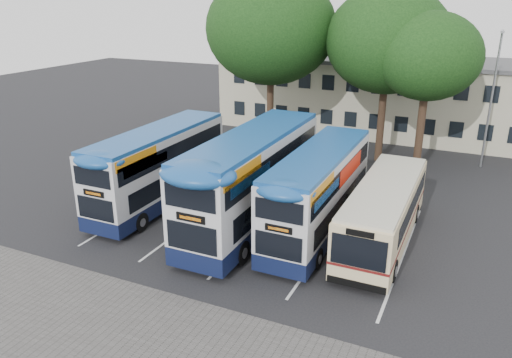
{
  "coord_description": "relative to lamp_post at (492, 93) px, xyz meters",
  "views": [
    {
      "loc": [
        5.58,
        -15.94,
        11.07
      ],
      "look_at": [
        -4.09,
        5.0,
        2.56
      ],
      "focal_mm": 35.0,
      "sensor_mm": 36.0,
      "label": 1
    }
  ],
  "objects": [
    {
      "name": "bus_single",
      "position": [
        -3.93,
        -13.97,
        -3.42
      ],
      "size": [
        2.5,
        9.84,
        2.93
      ],
      "color": "beige",
      "rests_on": "ground"
    },
    {
      "name": "ground",
      "position": [
        -6.0,
        -19.97,
        -5.08
      ],
      "size": [
        120.0,
        120.0,
        0.0
      ],
      "primitive_type": "plane",
      "color": "black",
      "rests_on": "ground"
    },
    {
      "name": "tree_right",
      "position": [
        -3.88,
        -3.18,
        2.46
      ],
      "size": [
        6.37,
        6.37,
        10.29
      ],
      "color": "black",
      "rests_on": "ground"
    },
    {
      "name": "depot_building",
      "position": [
        -6.0,
        7.02,
        -1.93
      ],
      "size": [
        32.4,
        8.4,
        6.2
      ],
      "color": "#BFB79A",
      "rests_on": "ground"
    },
    {
      "name": "bus_dd_right",
      "position": [
        -7.03,
        -14.37,
        -2.76
      ],
      "size": [
        2.45,
        10.11,
        4.21
      ],
      "color": "#0F1739",
      "rests_on": "ground"
    },
    {
      "name": "bus_dd_mid",
      "position": [
        -10.31,
        -14.87,
        -2.44
      ],
      "size": [
        2.8,
        11.52,
        4.8
      ],
      "color": "#0F1739",
      "rests_on": "ground"
    },
    {
      "name": "tree_left",
      "position": [
        -14.85,
        -2.12,
        3.77
      ],
      "size": [
        9.23,
        9.23,
        12.8
      ],
      "color": "black",
      "rests_on": "ground"
    },
    {
      "name": "tree_mid",
      "position": [
        -6.74,
        -1.44,
        3.19
      ],
      "size": [
        8.22,
        8.22,
        11.79
      ],
      "color": "black",
      "rests_on": "ground"
    },
    {
      "name": "bus_dd_left",
      "position": [
        -16.17,
        -14.49,
        -2.72
      ],
      "size": [
        2.5,
        10.3,
        4.29
      ],
      "color": "#0F1739",
      "rests_on": "ground"
    },
    {
      "name": "lamp_post",
      "position": [
        0.0,
        0.0,
        0.0
      ],
      "size": [
        0.25,
        1.05,
        9.06
      ],
      "color": "gray",
      "rests_on": "ground"
    },
    {
      "name": "bay_lines",
      "position": [
        -9.75,
        -14.97,
        -5.08
      ],
      "size": [
        14.12,
        11.0,
        0.01
      ],
      "color": "silver",
      "rests_on": "ground"
    }
  ]
}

